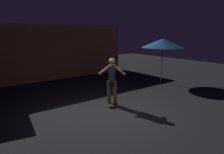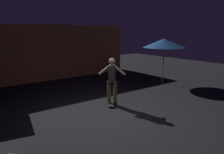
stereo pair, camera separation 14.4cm
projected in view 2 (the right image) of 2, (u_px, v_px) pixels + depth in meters
The scene contains 5 objects.
ground_plane at pixel (115, 116), 6.82m from camera, with size 28.00×28.00×0.00m, color black.
low_building at pixel (10, 52), 11.85m from camera, with size 13.02×3.44×3.02m.
patio_umbrella at pixel (164, 43), 10.69m from camera, with size 2.10×2.10×2.30m.
skateboard_ridden at pixel (112, 103), 7.84m from camera, with size 0.68×0.71×0.07m.
skater at pixel (112, 77), 7.63m from camera, with size 0.78×0.73×1.67m.
Camera 2 is at (-3.89, -5.08, 2.66)m, focal length 34.02 mm.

